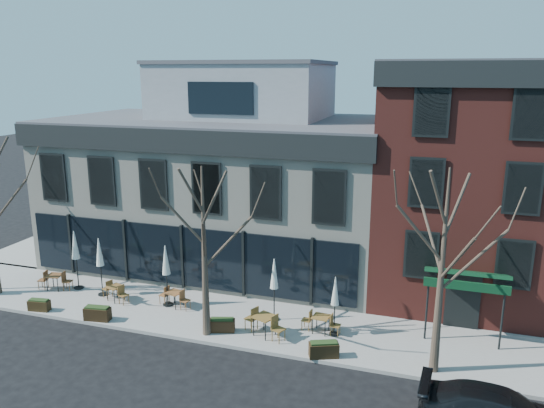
% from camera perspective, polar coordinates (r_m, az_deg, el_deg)
% --- Properties ---
extents(ground, '(120.00, 120.00, 0.00)m').
position_cam_1_polar(ground, '(27.17, -9.36, -9.31)').
color(ground, black).
rests_on(ground, ground).
extents(sidewalk_front, '(33.50, 4.70, 0.15)m').
position_cam_1_polar(sidewalk_front, '(24.10, -4.68, -12.13)').
color(sidewalk_front, gray).
rests_on(sidewalk_front, ground).
extents(sidewalk_side, '(4.50, 12.00, 0.15)m').
position_cam_1_polar(sidewalk_side, '(37.78, -20.53, -3.17)').
color(sidewalk_side, gray).
rests_on(sidewalk_side, ground).
extents(corner_building, '(18.39, 10.39, 11.10)m').
position_cam_1_polar(corner_building, '(30.12, -5.22, 2.58)').
color(corner_building, beige).
rests_on(corner_building, ground).
extents(red_brick_building, '(8.20, 11.78, 11.18)m').
position_cam_1_polar(red_brick_building, '(27.55, 20.28, 2.61)').
color(red_brick_building, maroon).
rests_on(red_brick_building, ground).
extents(tree_mid, '(3.50, 3.55, 7.04)m').
position_cam_1_polar(tree_mid, '(21.29, -7.28, -4.98)').
color(tree_mid, '#382B21').
rests_on(tree_mid, sidewalk_front).
extents(tree_right, '(3.72, 3.77, 7.48)m').
position_cam_1_polar(tree_right, '(19.36, 17.81, -6.82)').
color(tree_right, '#382B21').
rests_on(tree_right, sidewalk_front).
extents(cafe_set_0, '(1.80, 0.82, 0.93)m').
position_cam_1_polar(cafe_set_0, '(28.67, -22.30, -7.60)').
color(cafe_set_0, brown).
rests_on(cafe_set_0, sidewalk_front).
extents(cafe_set_1, '(1.70, 0.96, 0.88)m').
position_cam_1_polar(cafe_set_1, '(26.42, -16.49, -9.01)').
color(cafe_set_1, brown).
rests_on(cafe_set_1, sidewalk_front).
extents(cafe_set_3, '(1.72, 0.80, 0.88)m').
position_cam_1_polar(cafe_set_3, '(25.15, -10.44, -9.84)').
color(cafe_set_3, brown).
rests_on(cafe_set_3, sidewalk_front).
extents(cafe_set_4, '(2.02, 1.22, 1.05)m').
position_cam_1_polar(cafe_set_4, '(22.23, -0.81, -12.70)').
color(cafe_set_4, brown).
rests_on(cafe_set_4, sidewalk_front).
extents(cafe_set_5, '(1.71, 0.74, 0.89)m').
position_cam_1_polar(cafe_set_5, '(22.58, 5.28, -12.54)').
color(cafe_set_5, brown).
rests_on(cafe_set_5, sidewalk_front).
extents(umbrella_0, '(0.48, 0.48, 2.99)m').
position_cam_1_polar(umbrella_0, '(27.84, -20.41, -4.48)').
color(umbrella_0, black).
rests_on(umbrella_0, sidewalk_front).
extents(umbrella_1, '(0.46, 0.46, 2.87)m').
position_cam_1_polar(umbrella_1, '(26.68, -18.06, -5.28)').
color(umbrella_1, black).
rests_on(umbrella_1, sidewalk_front).
extents(umbrella_2, '(0.46, 0.46, 2.90)m').
position_cam_1_polar(umbrella_2, '(24.76, -11.35, -6.29)').
color(umbrella_2, black).
rests_on(umbrella_2, sidewalk_front).
extents(umbrella_3, '(0.45, 0.45, 2.80)m').
position_cam_1_polar(umbrella_3, '(22.92, 0.23, -7.88)').
color(umbrella_3, black).
rests_on(umbrella_3, sidewalk_front).
extents(umbrella_4, '(0.41, 0.41, 2.54)m').
position_cam_1_polar(umbrella_4, '(21.88, 6.80, -9.62)').
color(umbrella_4, black).
rests_on(umbrella_4, sidewalk_front).
extents(planter_0, '(1.00, 0.52, 0.54)m').
position_cam_1_polar(planter_0, '(26.64, -23.76, -9.90)').
color(planter_0, '#2F220F').
rests_on(planter_0, sidewalk_front).
extents(planter_1, '(1.18, 0.60, 0.63)m').
position_cam_1_polar(planter_1, '(24.77, -18.26, -11.09)').
color(planter_1, black).
rests_on(planter_1, sidewalk_front).
extents(planter_2, '(1.12, 0.70, 0.58)m').
position_cam_1_polar(planter_2, '(22.74, -5.38, -12.82)').
color(planter_2, black).
rests_on(planter_2, sidewalk_front).
extents(planter_3, '(1.21, 0.84, 0.63)m').
position_cam_1_polar(planter_3, '(20.93, 5.59, -15.29)').
color(planter_3, black).
rests_on(planter_3, sidewalk_front).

